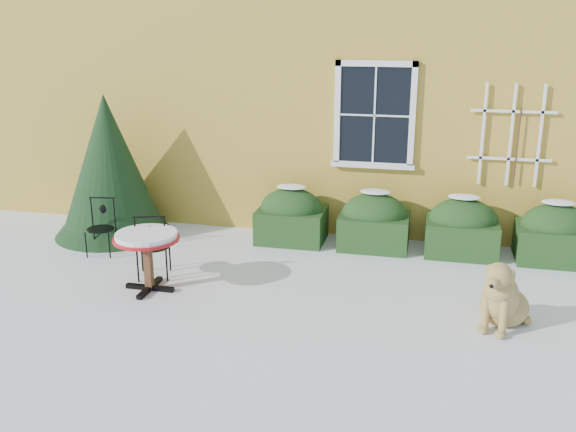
% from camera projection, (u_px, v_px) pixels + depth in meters
% --- Properties ---
extents(ground, '(80.00, 80.00, 0.00)m').
position_uv_depth(ground, '(270.00, 311.00, 7.77)').
color(ground, white).
rests_on(ground, ground).
extents(house, '(12.40, 8.40, 6.40)m').
position_uv_depth(house, '(353.00, 26.00, 13.33)').
color(house, gold).
rests_on(house, ground).
extents(hedge_row, '(4.95, 0.80, 0.91)m').
position_uv_depth(hedge_row, '(417.00, 225.00, 9.67)').
color(hedge_row, '#173213').
rests_on(hedge_row, ground).
extents(evergreen_shrub, '(1.88, 1.88, 2.27)m').
position_uv_depth(evergreen_shrub, '(110.00, 179.00, 10.29)').
color(evergreen_shrub, black).
rests_on(evergreen_shrub, ground).
extents(bistro_table, '(0.85, 0.85, 0.78)m').
position_uv_depth(bistro_table, '(147.00, 243.00, 8.17)').
color(bistro_table, black).
rests_on(bistro_table, ground).
extents(patio_chair_near, '(0.51, 0.51, 0.92)m').
position_uv_depth(patio_chair_near, '(153.00, 246.00, 8.63)').
color(patio_chair_near, black).
rests_on(patio_chair_near, ground).
extents(patio_chair_far, '(0.43, 0.43, 0.83)m').
position_uv_depth(patio_chair_far, '(101.00, 227.00, 9.55)').
color(patio_chair_far, black).
rests_on(patio_chair_far, ground).
extents(dog, '(0.74, 0.93, 0.87)m').
position_uv_depth(dog, '(502.00, 299.00, 7.26)').
color(dog, tan).
rests_on(dog, ground).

